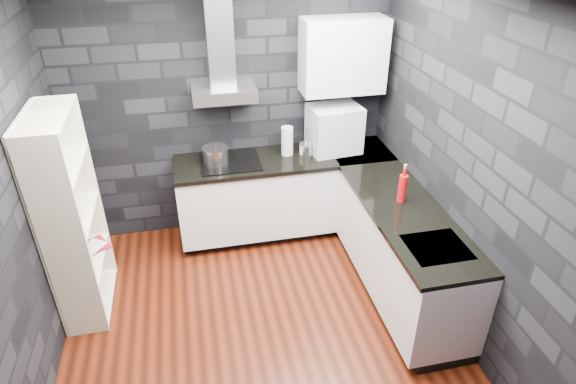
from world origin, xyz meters
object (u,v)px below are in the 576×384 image
object	(u,v)px
fruit_bowl	(68,223)
pot	(216,156)
storage_jar	(304,149)
appliance_garage	(334,130)
utensil_crock	(307,151)
glass_vase	(287,141)
bookshelf	(72,218)
red_bottle	(402,189)

from	to	relation	value
fruit_bowl	pot	bearing A→B (deg)	34.34
fruit_bowl	storage_jar	bearing A→B (deg)	22.34
pot	storage_jar	size ratio (longest dim) A/B	2.41
pot	fruit_bowl	world-z (taller)	pot
storage_jar	appliance_garage	size ratio (longest dim) A/B	0.20
pot	utensil_crock	size ratio (longest dim) A/B	2.06
pot	fruit_bowl	size ratio (longest dim) A/B	1.05
glass_vase	appliance_garage	distance (m)	0.49
pot	bookshelf	size ratio (longest dim) A/B	0.14
utensil_crock	appliance_garage	xyz separation A→B (m)	(0.30, 0.08, 0.17)
storage_jar	utensil_crock	xyz separation A→B (m)	(0.02, -0.06, 0.01)
red_bottle	fruit_bowl	world-z (taller)	red_bottle
red_bottle	bookshelf	xyz separation A→B (m)	(-2.72, 0.32, -0.12)
pot	fruit_bowl	distance (m)	1.50
pot	glass_vase	world-z (taller)	glass_vase
storage_jar	glass_vase	bearing A→B (deg)	170.92
glass_vase	red_bottle	distance (m)	1.33
appliance_garage	fruit_bowl	world-z (taller)	appliance_garage
storage_jar	red_bottle	bearing A→B (deg)	-60.94
pot	utensil_crock	world-z (taller)	pot
pot	storage_jar	distance (m)	0.89
storage_jar	appliance_garage	bearing A→B (deg)	3.84
pot	bookshelf	xyz separation A→B (m)	(-1.23, -0.72, -0.08)
storage_jar	bookshelf	size ratio (longest dim) A/B	0.06
utensil_crock	red_bottle	world-z (taller)	red_bottle
utensil_crock	red_bottle	distance (m)	1.17
bookshelf	fruit_bowl	distance (m)	0.13
utensil_crock	red_bottle	bearing A→B (deg)	-60.64
glass_vase	fruit_bowl	bearing A→B (deg)	-155.35
glass_vase	red_bottle	xyz separation A→B (m)	(0.76, -1.10, -0.02)
storage_jar	utensil_crock	bearing A→B (deg)	-66.69
utensil_crock	bookshelf	xyz separation A→B (m)	(-2.15, -0.69, -0.06)
glass_vase	bookshelf	size ratio (longest dim) A/B	0.16
pot	appliance_garage	size ratio (longest dim) A/B	0.49
appliance_garage	red_bottle	distance (m)	1.13
pot	appliance_garage	world-z (taller)	appliance_garage
pot	appliance_garage	xyz separation A→B (m)	(1.21, 0.05, 0.14)
utensil_crock	appliance_garage	distance (m)	0.35
pot	fruit_bowl	xyz separation A→B (m)	(-1.23, -0.84, -0.05)
glass_vase	red_bottle	world-z (taller)	glass_vase
glass_vase	bookshelf	world-z (taller)	bookshelf
glass_vase	utensil_crock	size ratio (longest dim) A/B	2.47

